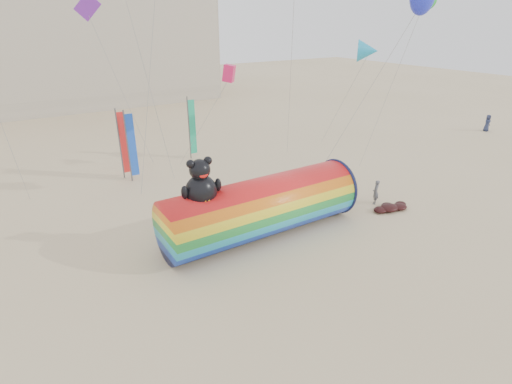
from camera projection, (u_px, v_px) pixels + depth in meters
ground at (263, 246)px, 20.90m from camera, size 160.00×160.00×0.00m
windsock_assembly at (262, 206)px, 21.41m from camera, size 11.07×3.37×5.10m
kite_handler at (376, 192)px, 25.33m from camera, size 0.69×0.66×1.58m
fabric_bundle at (391, 207)px, 24.74m from camera, size 2.62×1.35×0.41m
festival_banners at (151, 138)px, 30.03m from camera, size 6.69×2.52×5.20m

